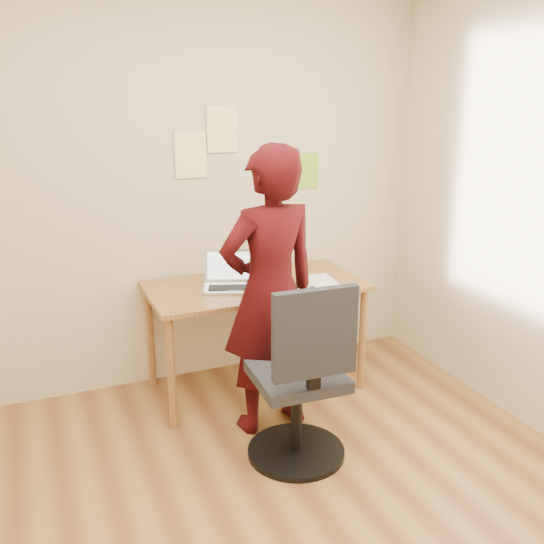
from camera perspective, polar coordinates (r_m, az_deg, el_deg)
name	(u,v)px	position (r m, az deg, el deg)	size (l,w,h in m)	color
room	(283,251)	(2.42, 1.06, 2.01)	(3.58, 3.58, 2.78)	brown
desk	(255,296)	(3.99, -1.58, -2.30)	(1.40, 0.70, 0.74)	#935F32
laptop	(228,280)	(3.89, -4.15, -0.72)	(0.39, 0.37, 0.22)	silver
paper_sheet	(319,281)	(4.02, 4.44, -0.89)	(0.22, 0.32, 0.00)	white
phone	(303,287)	(3.90, 2.98, -1.38)	(0.12, 0.14, 0.01)	black
wall_note_left	(191,155)	(4.03, -7.66, 10.89)	(0.21, 0.00, 0.30)	#F7F393
wall_note_mid	(222,129)	(4.08, -4.70, 13.26)	(0.21, 0.00, 0.30)	#F7F393
wall_note_right	(307,171)	(4.34, 3.27, 9.50)	(0.18, 0.00, 0.24)	#82BD2A
office_chair	(302,387)	(3.27, 2.83, -10.80)	(0.54, 0.54, 1.05)	black
person	(270,292)	(3.47, -0.21, -1.93)	(0.62, 0.41, 1.69)	black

